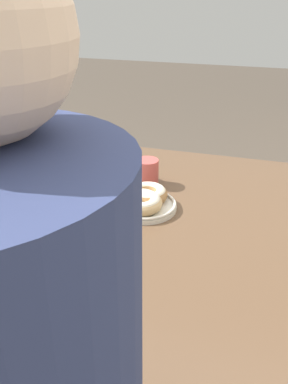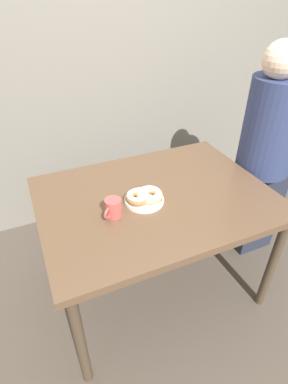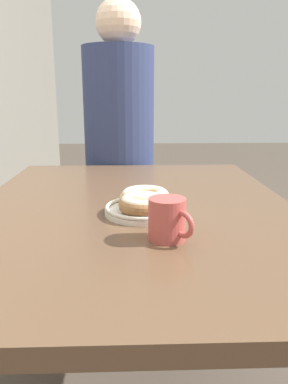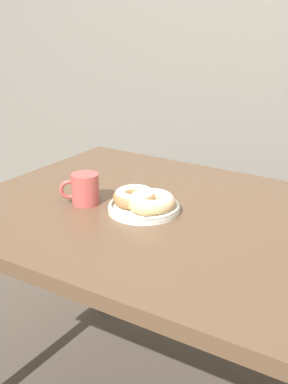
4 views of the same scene
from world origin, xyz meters
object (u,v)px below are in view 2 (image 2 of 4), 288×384
(dining_table, at_px, (155,205))
(coffee_mug, at_px, (113,208))
(donut_plate, at_px, (144,197))
(person_figure, at_px, (266,155))

(dining_table, xyz_separation_m, coffee_mug, (-0.26, -0.07, 0.12))
(donut_plate, height_order, coffee_mug, coffee_mug)
(coffee_mug, height_order, person_figure, person_figure)
(donut_plate, height_order, person_figure, person_figure)
(dining_table, height_order, person_figure, person_figure)
(dining_table, xyz_separation_m, person_figure, (0.80, 0.06, 0.11))
(dining_table, bearing_deg, donut_plate, -161.67)
(dining_table, bearing_deg, person_figure, 4.61)
(dining_table, relative_size, person_figure, 0.85)
(dining_table, relative_size, donut_plate, 5.01)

